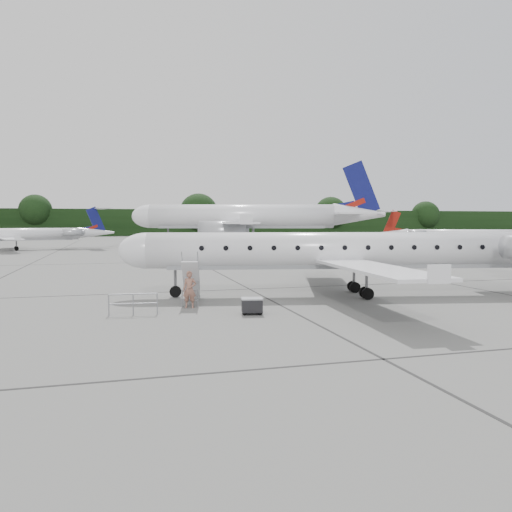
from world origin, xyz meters
name	(u,v)px	position (x,y,z in m)	size (l,w,h in m)	color
ground	(343,302)	(0.00, 0.00, 0.00)	(320.00, 320.00, 0.00)	slate
treeline	(159,222)	(0.00, 130.00, 4.00)	(260.00, 4.00, 8.00)	black
main_regional_jet	(343,232)	(0.94, 2.05, 3.73)	(29.08, 20.94, 7.46)	silver
airstair	(191,282)	(-8.07, 1.55, 1.17)	(0.85, 2.33, 2.34)	silver
passenger	(190,289)	(-8.33, 0.26, 0.94)	(0.68, 0.45, 1.88)	#885A4A
safety_railing	(133,305)	(-11.15, -1.06, 0.50)	(2.20, 0.08, 1.00)	gray
baggage_cart	(252,306)	(-5.73, -2.27, 0.42)	(0.96, 0.78, 0.83)	black
bg_narrowbody	(241,205)	(8.55, 58.71, 7.23)	(40.28, 29.00, 14.46)	silver
bg_regional_left	(9,228)	(-27.75, 57.34, 3.32)	(25.35, 18.25, 6.65)	silver
bg_regional_right	(467,229)	(41.61, 42.99, 3.07)	(23.39, 16.84, 6.14)	silver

